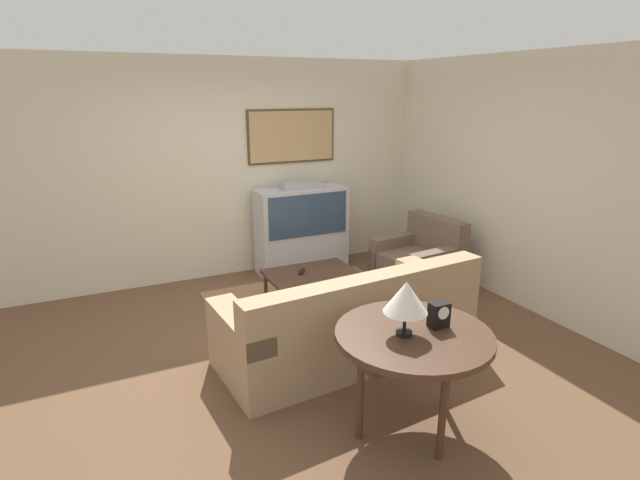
% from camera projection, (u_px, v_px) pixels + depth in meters
% --- Properties ---
extents(ground_plane, '(12.00, 12.00, 0.00)m').
position_uv_depth(ground_plane, '(295.00, 342.00, 4.77)').
color(ground_plane, brown).
extents(wall_back, '(12.00, 0.10, 2.70)m').
position_uv_depth(wall_back, '(229.00, 170.00, 6.22)').
color(wall_back, beige).
rests_on(wall_back, ground_plane).
extents(wall_right, '(0.06, 12.00, 2.70)m').
position_uv_depth(wall_right, '(515.00, 181.00, 5.46)').
color(wall_right, beige).
rests_on(wall_right, ground_plane).
extents(area_rug, '(2.12, 1.81, 0.01)m').
position_uv_depth(area_rug, '(312.00, 306.00, 5.55)').
color(area_rug, '#99704C').
rests_on(area_rug, ground_plane).
extents(tv, '(1.18, 0.45, 1.20)m').
position_uv_depth(tv, '(302.00, 229.00, 6.51)').
color(tv, '#B7B7BC').
rests_on(tv, ground_plane).
extents(couch, '(2.36, 1.11, 0.87)m').
position_uv_depth(couch, '(350.00, 324.00, 4.44)').
color(couch, tan).
rests_on(couch, ground_plane).
extents(armchair, '(0.90, 0.97, 0.83)m').
position_uv_depth(armchair, '(419.00, 263.00, 6.08)').
color(armchair, brown).
rests_on(armchair, ground_plane).
extents(coffee_table, '(0.97, 0.62, 0.40)m').
position_uv_depth(coffee_table, '(311.00, 275.00, 5.48)').
color(coffee_table, '#472D1E').
rests_on(coffee_table, ground_plane).
extents(console_table, '(1.07, 1.07, 0.75)m').
position_uv_depth(console_table, '(414.00, 341.00, 3.36)').
color(console_table, '#472D1E').
rests_on(console_table, ground_plane).
extents(table_lamp, '(0.29, 0.29, 0.38)m').
position_uv_depth(table_lamp, '(406.00, 298.00, 3.24)').
color(table_lamp, black).
rests_on(table_lamp, console_table).
extents(mantel_clock, '(0.13, 0.10, 0.18)m').
position_uv_depth(mantel_clock, '(439.00, 315.00, 3.40)').
color(mantel_clock, black).
rests_on(mantel_clock, console_table).
extents(remote, '(0.13, 0.16, 0.02)m').
position_uv_depth(remote, '(302.00, 272.00, 5.45)').
color(remote, black).
rests_on(remote, coffee_table).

